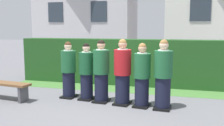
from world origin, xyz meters
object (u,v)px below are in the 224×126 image
Objects in this scene: student_front_row_1 at (87,73)px; student_front_row_5 at (163,76)px; student_front_row_2 at (101,73)px; wooden_bench at (7,87)px; student_front_row_0 at (69,71)px; student_in_red_blazer at (123,74)px; student_front_row_4 at (142,77)px.

student_front_row_1 is 2.09m from student_front_row_5.
student_front_row_2 reaches higher than wooden_bench.
wooden_bench is (-1.52, -0.68, -0.40)m from student_front_row_0.
student_front_row_2 is (0.46, -0.12, 0.05)m from student_front_row_1.
student_front_row_5 is (1.61, -0.20, 0.02)m from student_front_row_2.
student_in_red_blazer is at bearing -9.04° from student_front_row_0.
student_front_row_0 is at bearing 24.00° from wooden_bench.
student_in_red_blazer is at bearing 7.68° from wooden_bench.
student_front_row_5 is at bearing 4.17° from wooden_bench.
student_front_row_5 is (2.07, -0.31, 0.07)m from student_front_row_1.
student_front_row_1 is at bearing 169.48° from student_in_red_blazer.
student_front_row_2 is (1.01, -0.18, 0.03)m from student_front_row_0.
student_front_row_0 reaches higher than student_front_row_1.
student_front_row_5 reaches higher than student_front_row_0.
student_front_row_2 is at bearing 172.26° from student_front_row_4.
student_front_row_0 is at bearing 171.22° from student_front_row_4.
student_front_row_1 reaches higher than wooden_bench.
student_in_red_blazer is 1.03m from student_front_row_5.
student_front_row_1 is 0.92× the size of student_front_row_5.
student_front_row_0 is at bearing 170.96° from student_in_red_blazer.
student_in_red_blazer reaches higher than student_front_row_4.
student_front_row_1 is at bearing 165.73° from student_front_row_2.
student_front_row_1 is 0.94× the size of student_front_row_2.
student_front_row_0 is 2.65m from student_front_row_5.
student_front_row_5 is (0.51, -0.05, 0.05)m from student_front_row_4.
wooden_bench is (-2.53, -0.50, -0.43)m from student_front_row_2.
student_front_row_5 is at bearing -8.11° from student_front_row_0.
student_front_row_4 is (1.55, -0.26, 0.02)m from student_front_row_1.
student_front_row_0 is 1.10× the size of wooden_bench.
student_front_row_4 is at bearing 174.70° from student_front_row_5.
student_front_row_4 is 1.10× the size of wooden_bench.
wooden_bench is (-2.07, -0.61, -0.38)m from student_front_row_1.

